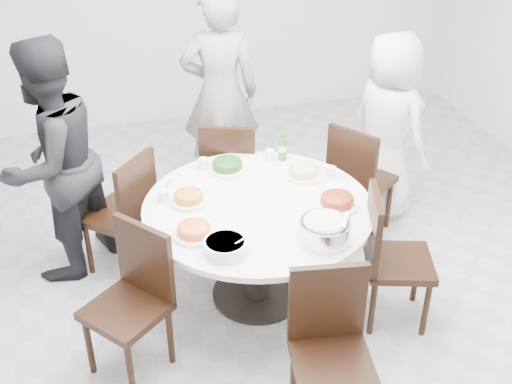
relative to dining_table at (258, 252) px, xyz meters
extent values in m
cube|color=#AEAEB3|center=(0.04, 0.11, -0.38)|extent=(6.00, 6.00, 0.01)
cylinder|color=white|center=(0.00, 0.00, 0.00)|extent=(1.50, 1.50, 0.75)
cube|color=black|center=(1.01, 0.59, 0.10)|extent=(0.59, 0.59, 0.95)
cube|color=black|center=(0.04, 0.95, 0.10)|extent=(0.54, 0.54, 0.95)
cube|color=black|center=(-0.88, 0.59, 0.10)|extent=(0.59, 0.59, 0.95)
cube|color=black|center=(-0.92, -0.45, 0.10)|extent=(0.59, 0.59, 0.95)
cube|color=black|center=(0.09, -1.15, 0.10)|extent=(0.48, 0.48, 0.95)
cube|color=black|center=(0.82, -0.45, 0.10)|extent=(0.53, 0.53, 0.95)
imported|color=white|center=(1.30, 0.82, 0.39)|extent=(0.73, 0.88, 1.54)
imported|color=black|center=(0.09, 1.52, 0.52)|extent=(0.72, 0.53, 1.80)
imported|color=black|center=(-1.27, 0.70, 0.50)|extent=(1.07, 1.07, 1.75)
cylinder|color=white|center=(-0.09, 0.50, 0.41)|extent=(0.27, 0.27, 0.07)
cylinder|color=white|center=(0.40, 0.27, 0.41)|extent=(0.26, 0.26, 0.07)
cylinder|color=white|center=(-0.43, 0.15, 0.41)|extent=(0.24, 0.24, 0.07)
cylinder|color=white|center=(0.49, -0.15, 0.41)|extent=(0.28, 0.28, 0.07)
cylinder|color=white|center=(-0.46, -0.23, 0.41)|extent=(0.26, 0.26, 0.07)
cylinder|color=silver|center=(0.27, -0.48, 0.44)|extent=(0.31, 0.31, 0.13)
cylinder|color=white|center=(-0.32, -0.44, 0.41)|extent=(0.25, 0.25, 0.08)
cylinder|color=#346829|center=(0.34, 0.55, 0.49)|extent=(0.06, 0.06, 0.22)
cylinder|color=white|center=(0.00, 0.59, 0.42)|extent=(0.07, 0.07, 0.08)
camera|label=1|loc=(-0.94, -3.37, 2.61)|focal=45.00mm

